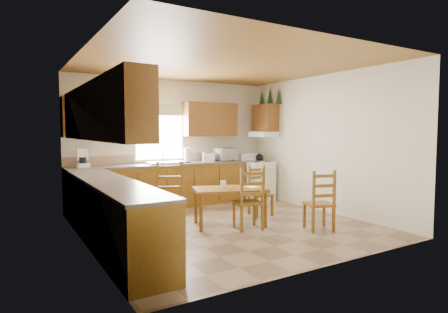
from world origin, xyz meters
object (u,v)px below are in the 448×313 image
chair_near_right (319,200)px  chair_far_right (260,191)px  chair_far_left (170,196)px  stove (258,181)px  microwave (226,154)px  dining_table (230,207)px  chair_near_left (248,198)px

chair_near_right → chair_far_right: bearing=-63.2°
chair_near_right → chair_far_left: (-2.04, 1.32, 0.05)m
chair_near_right → stove: bearing=-86.4°
stove → microwave: bearing=156.7°
stove → dining_table: 2.47m
dining_table → chair_far_left: size_ratio=1.11×
stove → chair_far_left: chair_far_left is taller
microwave → dining_table: (-1.13, -1.98, -0.74)m
chair_near_left → chair_far_left: size_ratio=0.93×
dining_table → chair_far_left: bearing=178.6°
dining_table → chair_near_right: size_ratio=1.23×
stove → chair_far_right: (-0.91, -1.32, 0.02)m
chair_near_left → chair_far_right: 1.03m
microwave → chair_near_left: 2.58m
stove → microwave: microwave is taller
microwave → dining_table: microwave is taller
stove → chair_far_right: bearing=-123.5°
chair_far_right → dining_table: bearing=-152.5°
dining_table → chair_far_right: chair_far_right is taller
chair_far_left → dining_table: bearing=3.5°
chair_near_right → dining_table: bearing=-23.1°
stove → chair_far_right: 1.60m
chair_near_left → chair_far_left: 1.28m
dining_table → chair_near_left: size_ratio=1.19×
microwave → chair_near_left: microwave is taller
stove → dining_table: stove is taller
microwave → dining_table: size_ratio=0.40×
chair_far_left → chair_far_right: chair_far_left is taller
stove → chair_far_left: 3.06m
chair_near_left → dining_table: bearing=-56.0°
stove → dining_table: (-1.81, -1.67, -0.12)m
chair_near_right → microwave: bearing=-72.0°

